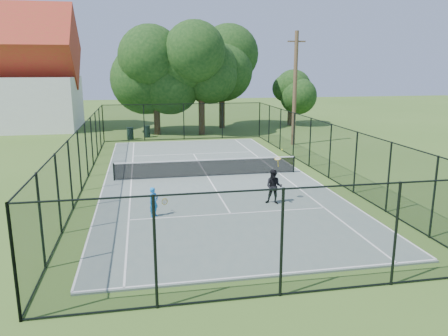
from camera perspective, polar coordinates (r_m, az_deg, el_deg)
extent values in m
plane|color=#3E5F20|center=(24.12, -2.19, -1.22)|extent=(120.00, 120.00, 0.00)
cube|color=slate|center=(24.11, -2.19, -1.15)|extent=(11.00, 24.00, 0.06)
cylinder|color=black|center=(23.80, -14.19, -0.49)|extent=(0.08, 0.08, 0.95)
cylinder|color=black|center=(25.20, 9.11, 0.50)|extent=(0.08, 0.08, 0.95)
cube|color=black|center=(23.99, -2.20, 0.02)|extent=(10.00, 0.03, 0.88)
cube|color=white|center=(23.90, -2.21, 1.06)|extent=(10.00, 0.05, 0.06)
cylinder|color=#332114|center=(39.60, -8.76, 6.98)|extent=(0.56, 0.56, 3.66)
sphere|color=black|center=(39.39, -8.94, 12.03)|extent=(6.61, 6.61, 6.61)
cylinder|color=#332114|center=(39.26, -2.93, 7.24)|extent=(0.56, 0.56, 3.91)
sphere|color=black|center=(39.05, -3.00, 12.66)|extent=(7.01, 7.01, 7.01)
cylinder|color=#332114|center=(43.37, -0.27, 7.81)|extent=(0.56, 0.56, 3.90)
sphere|color=black|center=(43.19, -0.27, 12.44)|extent=(6.19, 6.19, 6.19)
cylinder|color=#332114|center=(46.19, 8.65, 7.04)|extent=(0.56, 0.56, 2.38)
sphere|color=black|center=(46.01, 8.75, 9.80)|extent=(4.16, 4.16, 4.16)
cylinder|color=black|center=(37.40, -12.15, 4.40)|extent=(0.54, 0.54, 0.97)
cylinder|color=black|center=(37.33, -12.19, 5.17)|extent=(0.58, 0.58, 0.05)
cylinder|color=black|center=(38.30, -10.04, 4.68)|extent=(0.54, 0.54, 0.95)
cylinder|color=black|center=(38.23, -10.07, 5.41)|extent=(0.58, 0.58, 0.05)
cylinder|color=#4C3823|center=(34.18, 9.24, 10.12)|extent=(0.30, 0.30, 8.56)
cube|color=#4C3823|center=(34.18, 9.46, 16.00)|extent=(1.40, 0.10, 0.10)
imported|color=blue|center=(17.80, -9.18, -4.41)|extent=(0.52, 0.51, 1.21)
torus|color=gold|center=(17.97, -7.75, -4.37)|extent=(0.27, 0.18, 0.29)
cylinder|color=silver|center=(17.97, -7.75, -4.37)|extent=(0.23, 0.15, 0.25)
imported|color=black|center=(19.25, 6.54, -2.45)|extent=(0.93, 0.85, 1.54)
torus|color=gold|center=(19.37, 7.03, 1.22)|extent=(0.30, 0.28, 0.14)
cylinder|color=silver|center=(19.37, 7.03, 1.22)|extent=(0.26, 0.24, 0.11)
sphere|color=#CCE526|center=(19.36, 7.58, 2.40)|extent=(0.07, 0.07, 0.07)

